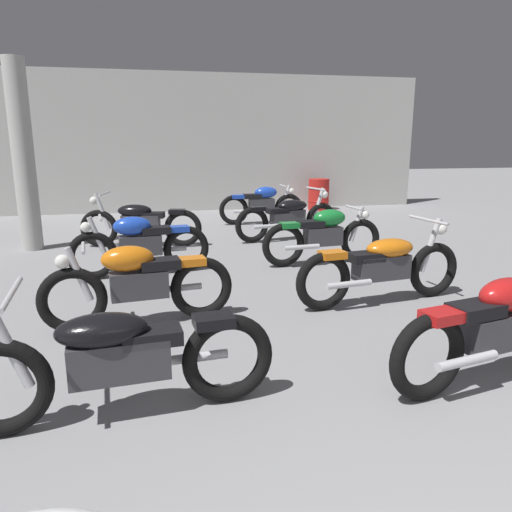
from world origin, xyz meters
TOP-DOWN VIEW (x-y plane):
  - back_wall at (0.00, 13.23)m, footprint 12.71×0.24m
  - support_pillar at (-3.24, 8.86)m, footprint 0.36×0.36m
  - motorcycle_left_row_1 at (-1.45, 2.98)m, footprint 2.17×0.68m
  - motorcycle_left_row_2 at (-1.34, 4.75)m, footprint 1.97×0.55m
  - motorcycle_left_row_3 at (-1.35, 6.71)m, footprint 1.97×0.57m
  - motorcycle_left_row_4 at (-1.37, 8.68)m, footprint 2.15×0.72m
  - motorcycle_right_row_1 at (1.38, 2.89)m, footprint 1.95×0.64m
  - motorcycle_right_row_2 at (1.42, 4.87)m, footprint 2.17×0.68m
  - motorcycle_right_row_3 at (1.40, 6.79)m, footprint 1.97×0.51m
  - motorcycle_right_row_4 at (1.40, 8.74)m, footprint 2.15×0.79m
  - motorcycle_right_row_5 at (1.32, 10.66)m, footprint 1.97×0.48m
  - oil_drum at (3.35, 12.53)m, footprint 0.59×0.59m

SIDE VIEW (x-z plane):
  - oil_drum at x=3.35m, z-range 0.00..0.85m
  - motorcycle_left_row_1 at x=-1.45m, z-range -0.04..0.94m
  - motorcycle_left_row_4 at x=-1.37m, z-range -0.04..0.94m
  - motorcycle_right_row_2 at x=1.42m, z-range -0.04..0.94m
  - motorcycle_right_row_4 at x=1.40m, z-range -0.04..0.94m
  - motorcycle_left_row_2 at x=-1.34m, z-range 0.02..0.90m
  - motorcycle_left_row_3 at x=-1.35m, z-range 0.02..0.90m
  - motorcycle_right_row_1 at x=1.38m, z-range 0.02..0.90m
  - motorcycle_right_row_3 at x=1.40m, z-range 0.02..0.90m
  - motorcycle_right_row_5 at x=1.32m, z-range 0.02..0.90m
  - support_pillar at x=-3.24m, z-range 0.00..3.20m
  - back_wall at x=0.00m, z-range 0.00..3.60m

